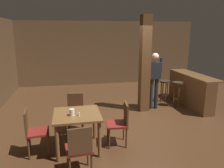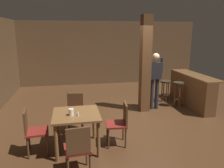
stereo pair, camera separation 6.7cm
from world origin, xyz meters
name	(u,v)px [view 1 (the left image)]	position (x,y,z in m)	size (l,w,h in m)	color
ground_plane	(139,119)	(0.00, 0.00, 0.00)	(10.80, 10.80, 0.00)	#422816
wall_back	(108,53)	(0.00, 4.50, 1.40)	(8.00, 0.10, 2.80)	brown
pillar	(145,65)	(0.36, 0.68, 1.40)	(0.28, 0.28, 2.80)	brown
dining_table	(77,120)	(-1.71, -1.22, 0.63)	(0.91, 0.91, 0.76)	brown
chair_west	(33,130)	(-2.54, -1.24, 0.51)	(0.46, 0.46, 0.89)	maroon
chair_north	(75,111)	(-1.72, -0.34, 0.51)	(0.47, 0.47, 0.89)	maroon
chair_east	(120,121)	(-0.82, -1.19, 0.51)	(0.46, 0.46, 0.89)	maroon
chair_south	(79,148)	(-1.72, -2.09, 0.51)	(0.46, 0.46, 0.89)	maroon
napkin_cup	(72,112)	(-1.81, -1.30, 0.83)	(0.10, 0.10, 0.13)	silver
salt_shaker	(79,114)	(-1.68, -1.35, 0.80)	(0.03, 0.03, 0.07)	silver
standing_person	(154,77)	(0.71, 0.77, 1.00)	(0.47, 0.21, 1.72)	black
bar_counter	(190,90)	(1.98, 0.84, 0.52)	(0.56, 2.16, 1.01)	brown
bar_stool_near	(177,89)	(1.51, 0.79, 0.59)	(0.33, 0.33, 0.80)	#2D2319
bar_stool_mid	(165,86)	(1.35, 1.37, 0.55)	(0.36, 0.36, 0.73)	#2D2319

